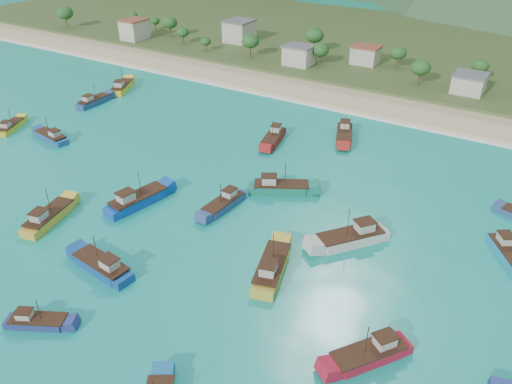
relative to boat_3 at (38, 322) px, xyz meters
The scene contains 22 objects.
ground 22.55m from the boat_3, 78.65° to the left, with size 600.00×600.00×0.00m, color #0C847A.
beach 101.20m from the boat_3, 87.49° to the left, with size 400.00×18.00×1.20m, color beige.
land 162.17m from the boat_3, 88.43° to the left, with size 400.00×110.00×2.40m, color #385123.
surf_line 91.72m from the boat_3, 87.23° to the left, with size 400.00×2.50×0.08m, color white.
village 125.47m from the boat_3, 83.66° to the left, with size 218.15×27.08×7.27m.
vegetation 124.91m from the boat_3, 92.09° to the left, with size 273.65×26.43×8.70m.
boat_3 is the anchor object (origin of this frame).
boat_5 82.50m from the boat_3, 132.34° to the left, with size 3.40×10.35×6.06m.
boat_7 69.78m from the boat_3, 43.53° to the left, with size 8.06×10.13×5.99m.
boat_8 32.87m from the boat_3, 50.30° to the left, with size 6.75×12.37×7.01m.
boat_9 92.85m from the boat_3, 127.95° to the left, with size 8.17×11.84×6.81m.
boat_10 43.10m from the boat_3, 24.19° to the left, with size 8.60×10.41×6.22m.
boat_12 70.86m from the boat_3, 147.23° to the left, with size 6.50×9.61×5.51m.
boat_13 66.03m from the boat_3, 91.86° to the left, with size 5.61×11.20×6.36m.
boat_14 60.83m from the boat_3, 139.49° to the left, with size 10.35×4.38×5.93m.
boat_18 25.36m from the boat_3, 138.13° to the left, with size 5.86×11.55×6.55m.
boat_20 30.58m from the boat_3, 108.21° to the left, with size 5.81×12.65×7.20m.
boat_24 12.42m from the boat_3, 94.46° to the left, with size 11.25×4.39×6.48m.
boat_25 36.88m from the boat_3, 83.19° to the left, with size 3.53×10.16×5.91m.
boat_27 47.94m from the boat_3, 53.97° to the left, with size 10.30×11.83×7.20m.
boat_29 47.96m from the boat_3, 77.53° to the left, with size 11.74×8.65×6.83m.
boat_30 76.93m from the boat_3, 81.75° to the left, with size 7.34×11.88×6.76m.
Camera 1 is at (45.14, -47.47, 48.96)m, focal length 35.00 mm.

